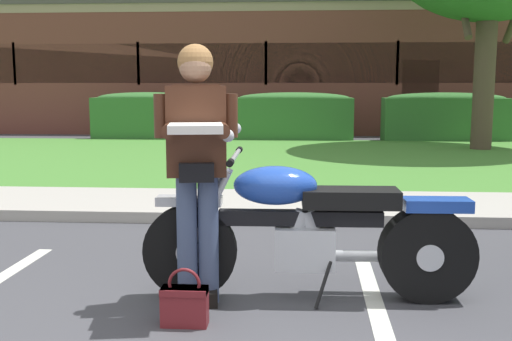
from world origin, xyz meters
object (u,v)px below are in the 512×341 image
(rider_person, at_px, (197,153))
(hedge_left, at_px, (148,115))
(motorcycle, at_px, (321,230))
(handbag, at_px, (185,302))
(hedge_center_left, at_px, (294,115))
(hedge_center_right, at_px, (445,116))
(brick_building, at_px, (273,70))

(rider_person, relative_size, hedge_left, 0.62)
(motorcycle, xyz_separation_m, handbag, (-0.83, -0.54, -0.34))
(motorcycle, height_order, hedge_left, hedge_left)
(handbag, bearing_deg, rider_person, 86.88)
(hedge_center_left, distance_m, hedge_center_right, 3.80)
(rider_person, bearing_deg, handbag, -93.12)
(handbag, relative_size, hedge_center_right, 0.12)
(motorcycle, height_order, brick_building, brick_building)
(rider_person, height_order, hedge_center_right, rider_person)
(rider_person, distance_m, handbag, 0.94)
(handbag, bearing_deg, hedge_left, 105.01)
(rider_person, relative_size, hedge_center_left, 0.57)
(motorcycle, bearing_deg, hedge_center_left, 91.42)
(handbag, xyz_separation_m, hedge_left, (-3.25, 12.12, 0.51))
(motorcycle, relative_size, hedge_left, 0.81)
(handbag, distance_m, hedge_left, 12.56)
(motorcycle, distance_m, hedge_center_left, 11.59)
(rider_person, height_order, hedge_center_left, rider_person)
(hedge_center_right, distance_m, brick_building, 8.01)
(rider_person, relative_size, handbag, 4.74)
(hedge_left, bearing_deg, handbag, -74.99)
(motorcycle, height_order, handbag, motorcycle)
(brick_building, bearing_deg, hedge_left, -114.98)
(hedge_center_left, relative_size, brick_building, 0.14)
(motorcycle, relative_size, hedge_center_left, 0.75)
(hedge_center_right, height_order, brick_building, brick_building)
(brick_building, bearing_deg, motorcycle, -86.54)
(rider_person, distance_m, hedge_center_right, 12.52)
(hedge_center_right, bearing_deg, handbag, -109.72)
(motorcycle, bearing_deg, brick_building, 93.46)
(hedge_center_right, bearing_deg, hedge_center_left, 180.00)
(hedge_center_left, bearing_deg, brick_building, 97.10)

